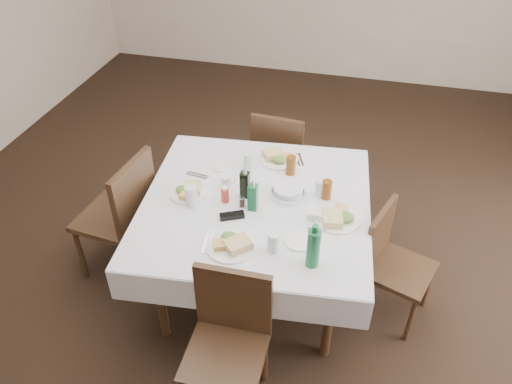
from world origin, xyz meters
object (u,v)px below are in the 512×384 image
water_n (248,162)px  water_e (320,189)px  chair_south (229,334)px  chair_east (390,258)px  chair_west (124,211)px  oil_cruet_dark (245,184)px  ketchup_bottle (225,195)px  water_w (191,196)px  bread_basket (288,192)px  green_bottle (313,248)px  water_s (273,242)px  coffee_mug (226,182)px  dining_table (256,210)px  oil_cruet_green (253,196)px  chair_north (280,153)px

water_n → water_e: bearing=-18.7°
chair_south → chair_east: chair_south is taller
chair_west → oil_cruet_dark: bearing=7.9°
water_n → ketchup_bottle: 0.39m
chair_south → oil_cruet_dark: size_ratio=3.84×
water_w → ketchup_bottle: size_ratio=1.27×
bread_basket → ketchup_bottle: ketchup_bottle is taller
oil_cruet_dark → bread_basket: bearing=14.5°
green_bottle → water_s: bearing=166.8°
chair_south → green_bottle: size_ratio=3.15×
chair_west → coffee_mug: 0.75m
dining_table → water_n: 0.39m
chair_south → chair_west: bearing=142.3°
ketchup_bottle → oil_cruet_green: bearing=-8.9°
oil_cruet_green → chair_north: bearing=92.3°
water_w → oil_cruet_dark: bearing=29.5°
water_n → water_s: (0.34, -0.74, -0.00)m
chair_north → chair_east: bearing=-45.9°
dining_table → chair_east: size_ratio=1.92×
chair_south → water_w: (-0.45, 0.70, 0.33)m
water_w → green_bottle: bearing=-21.8°
water_s → bread_basket: size_ratio=0.58×
water_e → water_w: 0.82m
oil_cruet_green → water_e: bearing=31.1°
dining_table → water_e: size_ratio=13.37×
water_s → green_bottle: bearing=-13.2°
chair_east → chair_west: 1.81m
water_n → oil_cruet_dark: bearing=-79.2°
water_s → water_n: bearing=114.8°
water_n → chair_north: bearing=81.2°
chair_west → bread_basket: 1.14m
water_n → bread_basket: water_n is taller
chair_north → water_w: water_w is taller
chair_south → water_s: (0.14, 0.43, 0.32)m
chair_west → bread_basket: (1.10, 0.19, 0.24)m
water_e → chair_south: bearing=-108.0°
dining_table → chair_north: bearing=92.4°
water_s → dining_table: bearing=116.8°
coffee_mug → green_bottle: green_bottle is taller
chair_west → ketchup_bottle: 0.77m
chair_north → bread_basket: 0.93m
water_n → chair_east: bearing=-17.8°
chair_north → water_e: chair_north is taller
dining_table → chair_east: (0.89, 0.01, -0.22)m
chair_south → chair_east: (0.82, 0.84, -0.04)m
chair_east → ketchup_bottle: size_ratio=7.29×
dining_table → bread_basket: (0.19, 0.11, 0.11)m
chair_west → water_s: bearing=-16.3°
water_n → coffee_mug: water_n is taller
coffee_mug → chair_west: bearing=-164.8°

